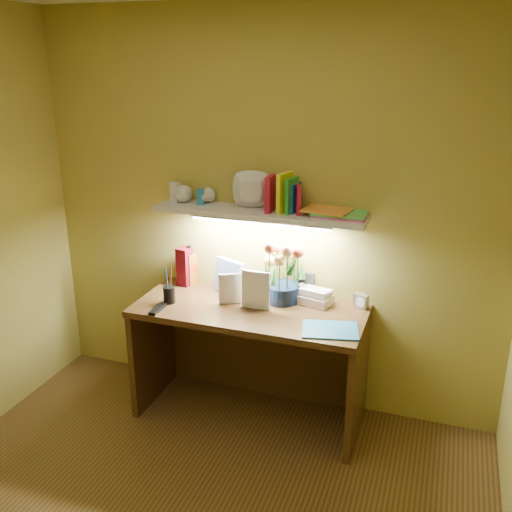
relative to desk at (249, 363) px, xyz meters
The scene contains 13 objects.
desk is the anchor object (origin of this frame).
flower_bouquet 0.61m from the desk, 47.26° to the left, with size 0.24×0.24×0.38m, color #0D1A34, non-canonical shape.
telephone 0.60m from the desk, 28.11° to the left, with size 0.19×0.15×0.12m, color #F3E0CD, non-canonical shape.
desk_clock 0.79m from the desk, 19.53° to the left, with size 0.09×0.04×0.09m, color #AEAFB3.
whisky_bottle 0.76m from the desk, 154.59° to the left, with size 0.07×0.07×0.27m, color #AA5514, non-canonical shape.
whisky_box 0.76m from the desk, 158.15° to the left, with size 0.08×0.08×0.26m, color #5A0813.
pen_cup 0.68m from the desk, behind, with size 0.07×0.07×0.18m, color black.
art_card 0.56m from the desk, 138.23° to the left, with size 0.22×0.04×0.22m, color white, non-canonical shape.
tv_remote 0.67m from the desk, 157.53° to the right, with size 0.04×0.16×0.02m, color black.
blue_folder 0.66m from the desk, 14.48° to the right, with size 0.31×0.23×0.01m, color teal.
desk_book_a 0.51m from the desk, behind, with size 0.15×0.02×0.20m, color beige.
desk_book_b 0.50m from the desk, behind, with size 0.18×0.02×0.24m, color silver.
wall_shelf 0.98m from the desk, 84.67° to the left, with size 1.30×0.30×0.27m.
Camera 1 is at (1.07, -1.76, 2.18)m, focal length 40.00 mm.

